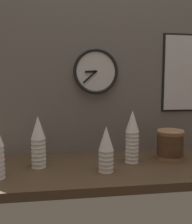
# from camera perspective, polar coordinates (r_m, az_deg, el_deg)

# --- Properties ---
(ground_plane) EXTENTS (1.60, 0.56, 0.04)m
(ground_plane) POSITION_cam_1_polar(r_m,az_deg,el_deg) (1.29, 5.06, -13.13)
(ground_plane) COLOR #4C3826
(wall_tiled_back) EXTENTS (1.60, 0.03, 1.05)m
(wall_tiled_back) POSITION_cam_1_polar(r_m,az_deg,el_deg) (1.48, 2.93, 10.88)
(wall_tiled_back) COLOR slate
(wall_tiled_back) RESTS_ON ground_plane
(cup_stack_center) EXTENTS (0.07, 0.07, 0.22)m
(cup_stack_center) POSITION_cam_1_polar(r_m,az_deg,el_deg) (1.14, 2.44, -8.86)
(cup_stack_center) COLOR white
(cup_stack_center) RESTS_ON ground_plane
(cup_stack_left) EXTENTS (0.07, 0.07, 0.26)m
(cup_stack_left) POSITION_cam_1_polar(r_m,az_deg,el_deg) (1.23, -13.70, -6.94)
(cup_stack_left) COLOR white
(cup_stack_left) RESTS_ON ground_plane
(cup_stack_center_right) EXTENTS (0.07, 0.07, 0.28)m
(cup_stack_center_right) POSITION_cam_1_polar(r_m,az_deg,el_deg) (1.28, 8.70, -5.83)
(cup_stack_center_right) COLOR white
(cup_stack_center_right) RESTS_ON ground_plane
(bowl_stack_right) EXTENTS (0.15, 0.15, 0.17)m
(bowl_stack_right) POSITION_cam_1_polar(r_m,az_deg,el_deg) (1.38, 17.41, -7.37)
(bowl_stack_right) COLOR #996B47
(bowl_stack_right) RESTS_ON ground_plane
(wall_clock) EXTENTS (0.27, 0.03, 0.27)m
(wall_clock) POSITION_cam_1_polar(r_m,az_deg,el_deg) (1.43, -0.05, 9.73)
(wall_clock) COLOR white
(menu_board) EXTENTS (0.37, 0.01, 0.49)m
(menu_board) POSITION_cam_1_polar(r_m,az_deg,el_deg) (1.64, 21.71, 8.67)
(menu_board) COLOR black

